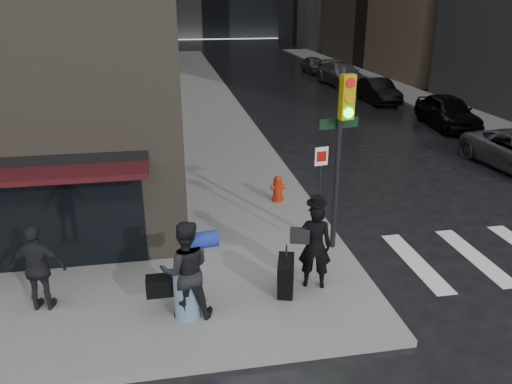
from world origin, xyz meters
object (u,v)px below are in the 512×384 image
parked_car_3 (341,74)px  parked_car_1 (448,111)px  man_jeans (185,270)px  traffic_light (340,138)px  fire_hydrant (278,190)px  man_overcoat (309,251)px  man_greycoat (39,268)px  parked_car_4 (314,65)px  parked_car_2 (378,91)px

parked_car_3 → parked_car_1: bearing=-91.6°
man_jeans → traffic_light: traffic_light is taller
parked_car_1 → traffic_light: bearing=-124.8°
fire_hydrant → parked_car_1: (10.53, 8.33, 0.28)m
man_jeans → traffic_light: size_ratio=0.46×
traffic_light → fire_hydrant: size_ratio=5.43×
man_overcoat → man_greycoat: bearing=14.1°
man_greycoat → parked_car_1: man_greycoat is taller
man_greycoat → parked_car_4: 36.41m
man_jeans → man_greycoat: 2.98m
parked_car_2 → parked_car_4: bearing=91.0°
man_greycoat → parked_car_2: 25.19m
traffic_light → parked_car_2: (8.97, 18.31, -2.34)m
fire_hydrant → parked_car_4: parked_car_4 is taller
parked_car_1 → parked_car_3: (-0.91, 13.22, 0.01)m
fire_hydrant → parked_car_4: size_ratio=0.21×
traffic_light → man_greycoat: bearing=-177.1°
man_greycoat → parked_car_4: bearing=-105.3°
parked_car_3 → parked_car_4: parked_car_3 is taller
parked_car_1 → parked_car_2: (-0.86, 6.61, -0.09)m
man_greycoat → parked_car_1: 21.09m
man_greycoat → fire_hydrant: man_greycoat is taller
fire_hydrant → parked_car_4: 29.71m
man_jeans → parked_car_1: man_jeans is taller
traffic_light → parked_car_3: traffic_light is taller
man_greycoat → traffic_light: traffic_light is taller
fire_hydrant → parked_car_3: (9.62, 21.54, 0.29)m
parked_car_1 → parked_car_4: bearing=98.3°
man_overcoat → parked_car_2: man_overcoat is taller
man_jeans → traffic_light: (3.79, 2.20, 1.87)m
man_jeans → parked_car_4: bearing=-111.0°
man_jeans → man_greycoat: bearing=-15.5°
man_jeans → fire_hydrant: (3.09, 5.58, -0.66)m
fire_hydrant → parked_car_1: 13.42m
man_overcoat → fire_hydrant: man_overcoat is taller
man_jeans → parked_car_1: size_ratio=0.44×
man_overcoat → man_jeans: man_overcoat is taller
man_overcoat → man_jeans: bearing=28.1°
parked_car_3 → parked_car_4: bearing=85.6°
man_jeans → parked_car_2: bearing=-122.4°
man_jeans → parked_car_3: bearing=-115.6°
man_overcoat → fire_hydrant: (0.45, 5.02, -0.54)m
man_jeans → man_greycoat: size_ratio=1.11×
fire_hydrant → traffic_light: bearing=-78.4°
man_greycoat → traffic_light: 7.10m
traffic_light → fire_hydrant: 4.28m
man_greycoat → parked_car_4: man_greycoat is taller
man_overcoat → traffic_light: 2.83m
parked_car_2 → parked_car_4: 13.22m
parked_car_3 → man_jeans: bearing=-120.6°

